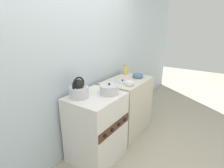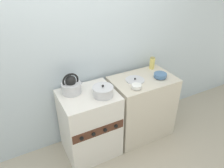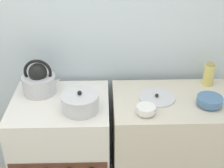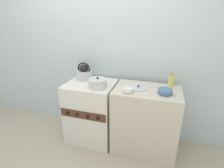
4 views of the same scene
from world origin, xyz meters
name	(u,v)px [view 1 (image 1 of 4)]	position (x,y,z in m)	size (l,w,h in m)	color
ground_plane	(115,164)	(0.00, 0.00, 0.00)	(12.00, 12.00, 0.00)	#B2A893
wall_back	(72,61)	(0.00, 0.63, 1.25)	(7.00, 0.06, 2.50)	silver
stove	(96,127)	(0.00, 0.28, 0.43)	(0.64, 0.58, 0.86)	silver
counter	(127,106)	(0.76, 0.27, 0.44)	(0.81, 0.54, 0.87)	beige
kettle	(79,90)	(-0.14, 0.40, 0.95)	(0.27, 0.22, 0.25)	silver
cooking_pot	(109,89)	(0.14, 0.18, 0.92)	(0.24, 0.24, 0.14)	silver
enamel_bowl	(138,75)	(0.96, 0.20, 0.91)	(0.16, 0.16, 0.06)	#4C729E
small_ceramic_bowl	(130,83)	(0.55, 0.11, 0.90)	(0.12, 0.12, 0.05)	white
storage_jar	(125,70)	(1.03, 0.46, 0.96)	(0.07, 0.07, 0.17)	#E0CC66
loose_pot_lid	(122,81)	(0.64, 0.29, 0.88)	(0.24, 0.24, 0.03)	silver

